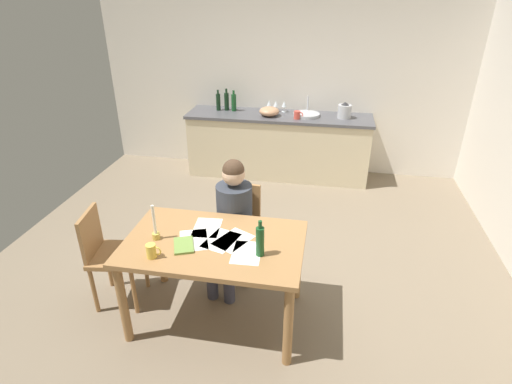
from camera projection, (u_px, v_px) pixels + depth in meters
The scene contains 26 objects.
ground_plane at pixel (248, 266), 4.11m from camera, with size 5.20×5.20×0.04m, color #7A6B56.
wall_back at pixel (283, 80), 5.79m from camera, with size 5.20×0.12×2.60m, color silver.
kitchen_counter at pixel (278, 145), 5.86m from camera, with size 2.57×0.64×0.90m.
dining_table at pixel (215, 253), 3.17m from camera, with size 1.37×0.86×0.76m.
chair_at_table at pixel (238, 225), 3.82m from camera, with size 0.45×0.45×0.88m.
person_seated at pixel (232, 216), 3.61m from camera, with size 0.37×0.62×1.19m.
chair_side_empty at pixel (109, 252), 3.44m from camera, with size 0.45×0.45×0.88m.
coffee_mug at pixel (152, 251), 2.91m from camera, with size 0.11×0.07×0.11m.
candlestick at pixel (155, 230), 3.11m from camera, with size 0.06×0.06×0.29m.
book_magazine at pixel (184, 245), 3.05m from camera, with size 0.14×0.22×0.02m, color olive.
paper_letter at pixel (207, 228), 3.29m from camera, with size 0.21×0.30×0.00m, color white.
paper_bill at pixel (194, 240), 3.13m from camera, with size 0.21×0.30×0.00m, color white.
paper_envelope at pixel (233, 240), 3.13m from camera, with size 0.21×0.30×0.00m, color white.
paper_receipt at pixel (221, 240), 3.13m from camera, with size 0.21×0.30×0.00m, color white.
paper_notice at pixel (247, 253), 2.98m from camera, with size 0.21×0.30×0.00m, color white.
wine_bottle_on_table at pixel (260, 241), 2.91m from camera, with size 0.06×0.06×0.29m.
sink_unit at pixel (306, 114), 5.59m from camera, with size 0.36×0.36×0.24m.
bottle_oil at pixel (218, 102), 5.80m from camera, with size 0.06×0.06×0.29m.
bottle_vinegar at pixel (227, 101), 5.80m from camera, with size 0.07×0.07×0.30m.
bottle_wine_red at pixel (234, 102), 5.77m from camera, with size 0.07×0.07×0.29m.
mixing_bowl at pixel (269, 111), 5.58m from camera, with size 0.28×0.28×0.12m, color tan.
stovetop_kettle at pixel (345, 111), 5.47m from camera, with size 0.18×0.18×0.22m.
wine_glass_near_sink at pixel (284, 104), 5.73m from camera, with size 0.07×0.07×0.15m.
wine_glass_by_kettle at pixel (276, 104), 5.75m from camera, with size 0.07×0.07×0.15m.
wine_glass_back_left at pixel (269, 104), 5.76m from camera, with size 0.07×0.07×0.15m.
teacup_on_counter at pixel (297, 115), 5.45m from camera, with size 0.12×0.08×0.11m.
Camera 1 is at (0.68, -3.25, 2.51)m, focal length 28.61 mm.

